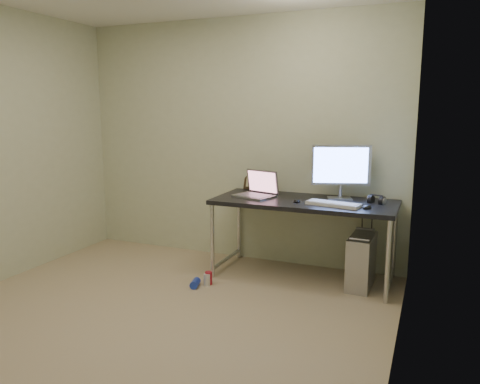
% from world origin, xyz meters
% --- Properties ---
extents(floor, '(3.50, 3.50, 0.00)m').
position_xyz_m(floor, '(0.00, 0.00, 0.00)').
color(floor, tan).
rests_on(floor, ground).
extents(wall_back, '(3.50, 0.02, 2.50)m').
position_xyz_m(wall_back, '(0.00, 1.75, 1.25)').
color(wall_back, beige).
rests_on(wall_back, ground).
extents(wall_right, '(0.02, 3.50, 2.50)m').
position_xyz_m(wall_right, '(1.75, 0.00, 1.25)').
color(wall_right, beige).
rests_on(wall_right, ground).
extents(desk, '(1.67, 0.73, 0.75)m').
position_xyz_m(desk, '(0.83, 1.38, 0.67)').
color(desk, black).
rests_on(desk, ground).
extents(tower_computer, '(0.21, 0.46, 0.50)m').
position_xyz_m(tower_computer, '(1.37, 1.36, 0.24)').
color(tower_computer, '#BBBCC1').
rests_on(tower_computer, ground).
extents(cable_a, '(0.01, 0.16, 0.69)m').
position_xyz_m(cable_a, '(1.32, 1.70, 0.40)').
color(cable_a, black).
rests_on(cable_a, ground).
extents(cable_b, '(0.02, 0.11, 0.71)m').
position_xyz_m(cable_b, '(1.41, 1.68, 0.38)').
color(cable_b, black).
rests_on(cable_b, ground).
extents(can_red, '(0.07, 0.07, 0.12)m').
position_xyz_m(can_red, '(0.08, 0.87, 0.06)').
color(can_red, '#AD1427').
rests_on(can_red, ground).
extents(can_white, '(0.08, 0.08, 0.11)m').
position_xyz_m(can_white, '(0.08, 0.85, 0.05)').
color(can_white, silver).
rests_on(can_white, ground).
extents(can_blue, '(0.10, 0.14, 0.07)m').
position_xyz_m(can_blue, '(-0.00, 0.77, 0.04)').
color(can_blue, '#1E38C3').
rests_on(can_blue, ground).
extents(laptop, '(0.43, 0.38, 0.25)m').
position_xyz_m(laptop, '(0.35, 1.39, 0.81)').
color(laptop, '#A0A1A6').
rests_on(laptop, desk).
extents(monitor, '(0.52, 0.22, 0.51)m').
position_xyz_m(monitor, '(1.12, 1.56, 1.05)').
color(monitor, '#A0A1A6').
rests_on(monitor, desk).
extents(keyboard, '(0.49, 0.23, 0.03)m').
position_xyz_m(keyboard, '(1.12, 1.24, 0.76)').
color(keyboard, silver).
rests_on(keyboard, desk).
extents(mouse_right, '(0.08, 0.12, 0.04)m').
position_xyz_m(mouse_right, '(1.41, 1.24, 0.77)').
color(mouse_right, black).
rests_on(mouse_right, desk).
extents(mouse_left, '(0.09, 0.12, 0.03)m').
position_xyz_m(mouse_left, '(0.78, 1.27, 0.77)').
color(mouse_left, black).
rests_on(mouse_left, desk).
extents(headphones, '(0.17, 0.10, 0.10)m').
position_xyz_m(headphones, '(1.46, 1.49, 0.78)').
color(headphones, black).
rests_on(headphones, desk).
extents(picture_frame, '(0.24, 0.12, 0.19)m').
position_xyz_m(picture_frame, '(0.20, 1.72, 0.84)').
color(picture_frame, black).
rests_on(picture_frame, desk).
extents(webcam, '(0.04, 0.03, 0.11)m').
position_xyz_m(webcam, '(0.38, 1.68, 0.83)').
color(webcam, silver).
rests_on(webcam, desk).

